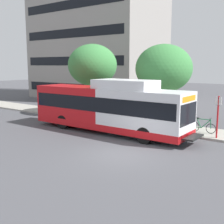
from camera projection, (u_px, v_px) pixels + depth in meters
name	position (u px, v px, depth m)	size (l,w,h in m)	color
ground_plane	(26.00, 133.00, 19.54)	(120.00, 120.00, 0.00)	#4C4C51
sidewalk_curb	(110.00, 120.00, 23.91)	(3.00, 56.00, 0.14)	#A8A399
transit_bus	(108.00, 108.00, 19.58)	(2.58, 12.25, 3.65)	white
bus_stop_sign_pole	(218.00, 114.00, 17.46)	(0.10, 0.36, 2.60)	red
bicycle_parked	(203.00, 126.00, 19.05)	(0.52, 1.76, 1.02)	black
street_tree_near_stop	(164.00, 69.00, 21.51)	(4.26, 4.26, 6.00)	#4C3823
street_tree_mid_block	(92.00, 65.00, 25.84)	(4.41, 4.41, 6.32)	#4C3823
lattice_comm_tower	(55.00, 48.00, 51.10)	(1.10, 1.10, 23.32)	#B7B7BC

